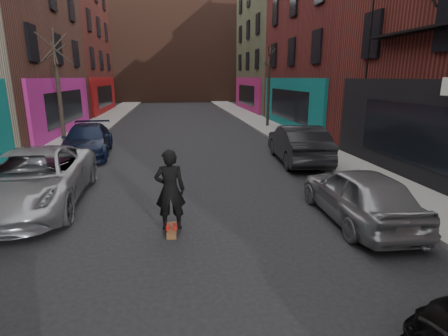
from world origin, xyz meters
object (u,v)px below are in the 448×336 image
object	(u,v)px
tree_right_far	(269,78)
skateboard	(172,230)
parked_left_end	(87,140)
parked_right_end	(298,144)
parked_left_far	(33,179)
parked_right_far	(359,195)
tree_left_far	(58,81)
skateboarder	(170,190)

from	to	relation	value
tree_right_far	skateboard	xyz separation A→B (m)	(-6.99, -17.04, -3.48)
tree_right_far	parked_left_end	world-z (taller)	tree_right_far
tree_right_far	parked_left_end	distance (m)	13.76
parked_right_end	tree_right_far	bearing A→B (deg)	-93.68
parked_left_far	parked_right_far	distance (m)	8.82
parked_left_far	parked_left_end	distance (m)	6.62
parked_right_far	parked_right_end	distance (m)	6.39
parked_left_far	parked_right_end	distance (m)	10.02
tree_left_far	parked_left_far	bearing A→B (deg)	-79.54
parked_left_end	tree_right_far	bearing A→B (deg)	31.76
skateboarder	parked_left_end	bearing A→B (deg)	-65.85
skateboarder	tree_left_far	bearing A→B (deg)	-62.71
parked_right_end	parked_left_far	bearing A→B (deg)	28.22
tree_left_far	parked_left_end	bearing A→B (deg)	-51.96
skateboarder	tree_right_far	bearing A→B (deg)	-111.13
parked_right_far	skateboarder	xyz separation A→B (m)	(-4.68, -0.00, 0.35)
tree_left_far	parked_left_far	size ratio (longest dim) A/B	1.14
parked_right_end	skateboard	world-z (taller)	parked_right_end
parked_left_end	parked_right_end	world-z (taller)	parked_right_end
parked_left_far	tree_left_far	bearing A→B (deg)	98.21
tree_left_far	parked_right_end	distance (m)	12.05
parked_right_end	tree_left_far	bearing A→B (deg)	-18.62
tree_left_far	parked_right_end	xyz separation A→B (m)	(10.80, -4.69, -2.58)
parked_left_end	skateboarder	bearing A→B (deg)	-71.95
tree_left_far	tree_right_far	size ratio (longest dim) A/B	0.96
tree_right_far	parked_right_end	bearing A→B (deg)	-98.52
skateboard	skateboarder	distance (m)	1.00
tree_right_far	skateboarder	bearing A→B (deg)	-112.30
tree_left_far	parked_left_end	size ratio (longest dim) A/B	1.32
parked_right_far	skateboarder	size ratio (longest dim) A/B	2.17
parked_left_far	skateboarder	world-z (taller)	skateboarder
tree_left_far	skateboard	world-z (taller)	tree_left_far
parked_right_end	skateboard	distance (m)	8.36
parked_left_far	skateboarder	xyz separation A→B (m)	(3.81, -2.37, 0.26)
tree_right_far	parked_left_end	size ratio (longest dim) A/B	1.38
tree_left_far	skateboarder	bearing A→B (deg)	-63.88
parked_right_far	skateboarder	bearing A→B (deg)	1.45
parked_left_far	parked_left_end	xyz separation A→B (m)	(0.00, 6.62, -0.08)
parked_left_end	parked_right_end	distance (m)	9.57
parked_right_far	skateboarder	distance (m)	4.69
parked_left_end	tree_left_far	bearing A→B (deg)	123.12
parked_right_far	tree_left_far	bearing A→B (deg)	-46.14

